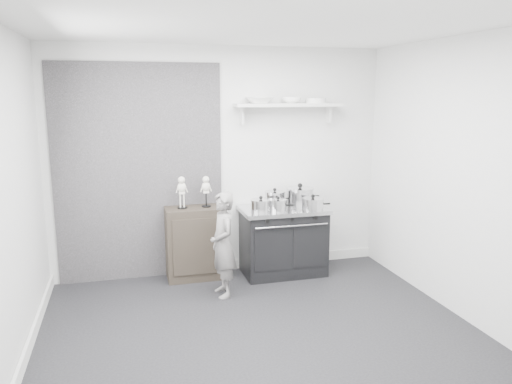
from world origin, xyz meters
The scene contains 16 objects.
ground centered at (0.00, 0.00, 0.00)m, with size 4.00×4.00×0.00m, color black.
room_shell centered at (-0.09, 0.15, 1.64)m, with size 4.02×3.62×2.71m.
wall_shelf centered at (0.80, 1.68, 2.01)m, with size 1.30×0.26×0.24m.
stove centered at (0.69, 1.48, 0.41)m, with size 1.02×0.64×0.82m.
side_cabinet centered at (-0.36, 1.61, 0.43)m, with size 0.66×0.38×0.85m, color black.
child centered at (-0.14, 1.00, 0.57)m, with size 0.42×0.27×1.14m, color slate.
pot_front_left centered at (0.39, 1.39, 0.89)m, with size 0.33×0.24×0.18m.
pot_back_left centered at (0.62, 1.59, 0.91)m, with size 0.33×0.24×0.22m.
pot_back_right centered at (0.93, 1.57, 0.92)m, with size 0.42×0.33×0.27m.
pot_front_right centered at (0.98, 1.27, 0.89)m, with size 0.34×0.26×0.19m.
pot_front_center centered at (0.57, 1.32, 0.89)m, with size 0.29×0.20×0.17m.
skeleton_full centered at (-0.49, 1.61, 1.07)m, with size 0.12×0.08×0.43m, color beige, non-canonical shape.
skeleton_torso centered at (-0.21, 1.61, 1.06)m, with size 0.12×0.08×0.42m, color beige, non-canonical shape.
bowl_large centered at (0.44, 1.67, 2.08)m, with size 0.31×0.31×0.08m, color white.
bowl_small centered at (0.84, 1.67, 2.07)m, with size 0.22×0.22×0.07m, color white.
plate_stack centered at (1.15, 1.67, 2.07)m, with size 0.23×0.23×0.06m, color silver.
Camera 1 is at (-1.13, -4.02, 2.17)m, focal length 35.00 mm.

